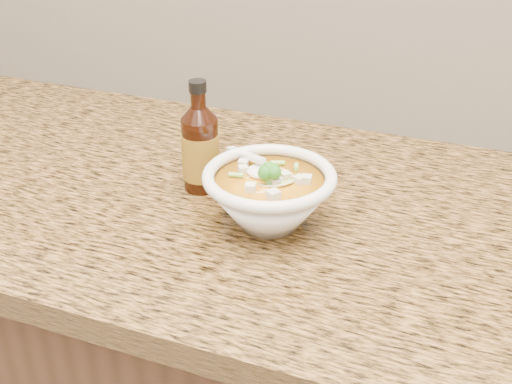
% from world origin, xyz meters
% --- Properties ---
extents(counter_slab, '(4.00, 0.68, 0.04)m').
position_xyz_m(counter_slab, '(0.00, 1.68, 0.88)').
color(counter_slab, olive).
rests_on(counter_slab, cabinet).
extents(soup_bowl, '(0.19, 0.19, 0.10)m').
position_xyz_m(soup_bowl, '(-0.07, 1.60, 0.94)').
color(soup_bowl, white).
rests_on(soup_bowl, counter_slab).
extents(hot_sauce_bottle, '(0.07, 0.07, 0.18)m').
position_xyz_m(hot_sauce_bottle, '(-0.20, 1.67, 0.97)').
color(hot_sauce_bottle, '#371407').
rests_on(hot_sauce_bottle, counter_slab).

